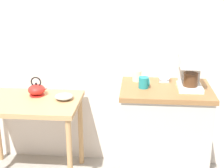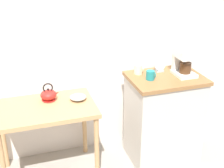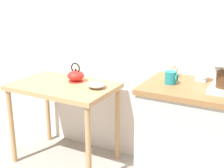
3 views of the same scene
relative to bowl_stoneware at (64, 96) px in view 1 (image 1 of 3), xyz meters
The scene contains 9 objects.
back_wall 0.81m from the bowl_stoneware, 45.68° to the left, with size 4.40×0.10×2.80m, color silver.
wooden_table 0.33m from the bowl_stoneware, behind, with size 0.88×0.57×0.73m.
kitchen_counter 0.89m from the bowl_stoneware, ahead, with size 0.70×0.51×0.90m.
bowl_stoneware is the anchor object (origin of this frame).
teakettle 0.27m from the bowl_stoneware, 163.42° to the left, with size 0.18×0.15×0.17m.
coffee_maker 1.05m from the bowl_stoneware, ahead, with size 0.18×0.22×0.26m.
mug_dark_teal 0.69m from the bowl_stoneware, 10.37° to the right, with size 0.08×0.08×0.09m.
mug_small_cream 0.64m from the bowl_stoneware, ahead, with size 0.08×0.08×0.09m.
table_clock 0.85m from the bowl_stoneware, ahead, with size 0.11×0.06×0.12m.
Camera 1 is at (0.37, -2.45, 1.73)m, focal length 52.69 mm.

